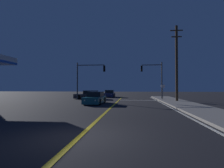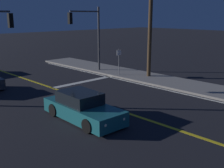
{
  "view_description": "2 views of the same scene",
  "coord_description": "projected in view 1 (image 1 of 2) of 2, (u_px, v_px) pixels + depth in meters",
  "views": [
    {
      "loc": [
        1.9,
        -6.64,
        1.77
      ],
      "look_at": [
        -0.74,
        17.97,
        2.26
      ],
      "focal_mm": 30.46,
      "sensor_mm": 36.0,
      "label": 1
    },
    {
      "loc": [
        -10.13,
        3.79,
        4.96
      ],
      "look_at": [
        0.27,
        14.6,
        1.26
      ],
      "focal_mm": 45.06,
      "sensor_mm": 36.0,
      "label": 2
    }
  ],
  "objects": [
    {
      "name": "car_mid_block_teal",
      "position": [
        95.0,
        98.0,
        21.02
      ],
      "size": [
        1.94,
        4.61,
        1.34
      ],
      "rotation": [
        0.0,
        0.0,
        3.11
      ],
      "color": "#195960",
      "rests_on": "ground"
    },
    {
      "name": "traffic_signal_far_left",
      "position": [
        88.0,
        75.0,
        28.38
      ],
      "size": [
        4.32,
        0.28,
        5.56
      ],
      "color": "#38383D",
      "rests_on": "ground"
    },
    {
      "name": "traffic_signal_near_right",
      "position": [
        154.0,
        75.0,
        28.72
      ],
      "size": [
        3.24,
        0.28,
        5.64
      ],
      "rotation": [
        0.0,
        0.0,
        3.14
      ],
      "color": "#38383D",
      "rests_on": "ground"
    },
    {
      "name": "street_sign_corner",
      "position": [
        163.0,
        90.0,
        25.8
      ],
      "size": [
        0.56,
        0.13,
        2.23
      ],
      "color": "slate",
      "rests_on": "ground"
    },
    {
      "name": "car_side_waiting_navy",
      "position": [
        110.0,
        94.0,
        36.13
      ],
      "size": [
        1.94,
        4.28,
        1.34
      ],
      "rotation": [
        0.0,
        0.0,
        3.15
      ],
      "color": "navy",
      "rests_on": "ground"
    },
    {
      "name": "sidewalk_right",
      "position": [
        192.0,
        107.0,
        16.83
      ],
      "size": [
        3.2,
        39.17,
        0.15
      ],
      "primitive_type": "cube",
      "color": "gray",
      "rests_on": "ground"
    },
    {
      "name": "utility_pole_right",
      "position": [
        177.0,
        62.0,
        23.73
      ],
      "size": [
        1.54,
        0.31,
        9.57
      ],
      "color": "#42301E",
      "rests_on": "ground"
    },
    {
      "name": "lane_line_center",
      "position": [
        112.0,
        107.0,
        17.59
      ],
      "size": [
        0.2,
        36.99,
        0.01
      ],
      "primitive_type": "cube",
      "color": "gold",
      "rests_on": "ground"
    },
    {
      "name": "ground_plane",
      "position": [
        79.0,
        137.0,
        6.77
      ],
      "size": [
        160.0,
        160.0,
        0.0
      ],
      "primitive_type": "plane",
      "color": "black"
    },
    {
      "name": "stop_bar",
      "position": [
        139.0,
        100.0,
        26.62
      ],
      "size": [
        5.53,
        0.5,
        0.01
      ],
      "primitive_type": "cube",
      "color": "silver",
      "rests_on": "ground"
    },
    {
      "name": "car_lead_oncoming_charcoal",
      "position": [
        89.0,
        95.0,
        29.93
      ],
      "size": [
        4.66,
        1.86,
        1.34
      ],
      "rotation": [
        0.0,
        0.0,
        1.56
      ],
      "color": "#2D2D33",
      "rests_on": "ground"
    },
    {
      "name": "lane_line_edge_right",
      "position": [
        170.0,
        107.0,
        17.02
      ],
      "size": [
        0.16,
        36.99,
        0.01
      ],
      "primitive_type": "cube",
      "color": "silver",
      "rests_on": "ground"
    }
  ]
}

